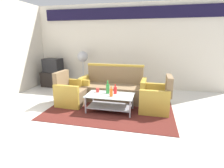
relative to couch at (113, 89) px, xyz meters
name	(u,v)px	position (x,y,z in m)	size (l,w,h in m)	color
ground_plane	(103,127)	(0.17, -1.60, -0.32)	(14.00, 14.00, 0.00)	silver
wall_back	(127,45)	(0.17, 1.45, 1.16)	(6.52, 0.19, 2.80)	silver
rug	(111,108)	(0.09, -0.65, -0.31)	(2.97, 2.08, 0.01)	#511E19
couch	(113,89)	(0.00, 0.00, 0.00)	(1.81, 0.77, 0.96)	#7F6647
armchair_left	(72,93)	(-0.98, -0.58, -0.03)	(0.73, 0.79, 0.85)	#7F6647
armchair_right	(156,99)	(1.16, -0.54, -0.03)	(0.70, 0.76, 0.85)	#7F6647
coffee_table	(110,100)	(0.11, -0.83, -0.04)	(1.10, 0.60, 0.40)	silver
bottle_red	(115,90)	(0.22, -0.72, 0.18)	(0.08, 0.08, 0.23)	red
bottle_orange	(111,93)	(0.17, -0.94, 0.18)	(0.07, 0.07, 0.23)	#D85919
bottle_green	(108,88)	(0.03, -0.73, 0.21)	(0.08, 0.08, 0.32)	#2D8C38
cup	(98,90)	(-0.23, -0.69, 0.14)	(0.08, 0.08, 0.10)	red
tv_stand	(54,79)	(-2.40, 0.95, -0.06)	(0.80, 0.50, 0.52)	black
television	(53,65)	(-2.40, 0.95, 0.44)	(0.63, 0.48, 0.48)	black
pedestal_fan	(83,59)	(-1.28, 1.00, 0.70)	(0.36, 0.36, 1.27)	#2D2D33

